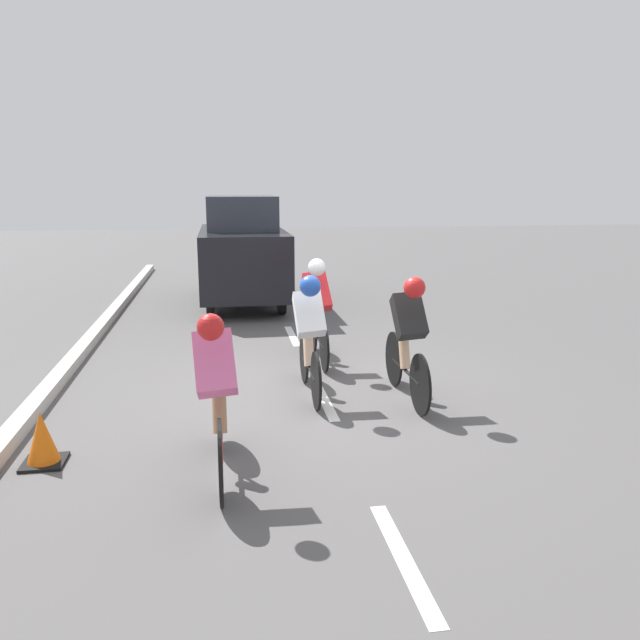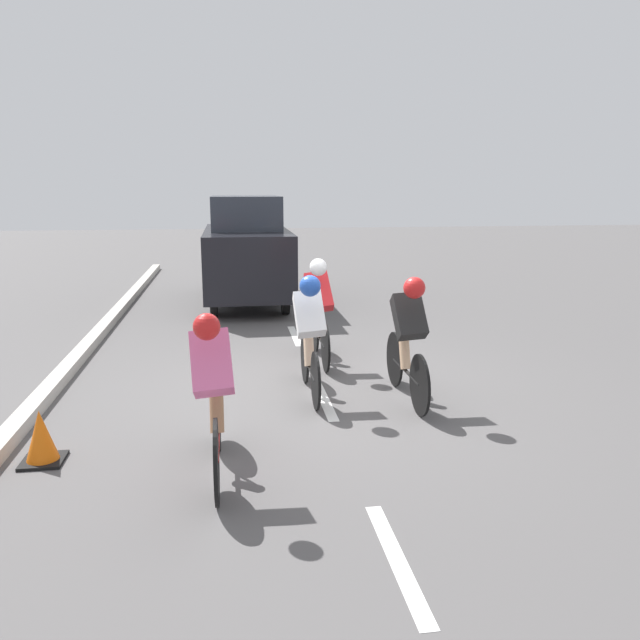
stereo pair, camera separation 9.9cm
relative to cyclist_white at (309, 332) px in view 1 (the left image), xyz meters
The scene contains 11 objects.
ground_plane 0.83m from the cyclist_white, 125.73° to the right, with size 60.00×60.00×0.00m, color #565454.
lane_stripe_near 3.42m from the cyclist_white, 92.62° to the left, with size 0.12×1.40×0.01m, color white.
lane_stripe_mid 0.81m from the cyclist_white, 140.26° to the left, with size 0.12×1.40×0.01m, color white.
lane_stripe_far 3.18m from the cyclist_white, 92.83° to the right, with size 0.12×1.40×0.01m, color white.
curb 3.13m from the cyclist_white, ahead, with size 0.20×24.56×0.14m, color #B7B2A8.
cyclist_white is the anchor object (origin of this frame).
cyclist_black 1.13m from the cyclist_white, 163.54° to the left, with size 0.35×1.71×1.48m.
cyclist_pink 2.20m from the cyclist_white, 61.50° to the left, with size 0.36×1.72×1.48m.
cyclist_red 1.45m from the cyclist_white, 102.58° to the right, with size 0.39×1.68×1.50m.
support_car 6.23m from the cyclist_white, 85.18° to the right, with size 1.70×4.06×2.23m.
traffic_cone 3.01m from the cyclist_white, 28.56° to the left, with size 0.36×0.36×0.49m.
Camera 1 is at (1.14, 7.12, 2.43)m, focal length 35.00 mm.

